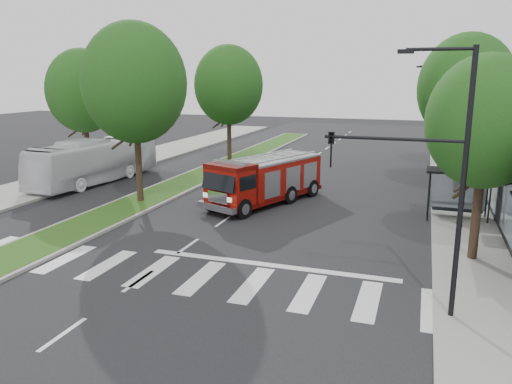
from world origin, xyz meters
The scene contains 15 objects.
ground centered at (0.00, 0.00, 0.00)m, with size 140.00×140.00×0.00m, color black.
sidewalk_right centered at (12.50, 10.00, 0.07)m, with size 5.00×80.00×0.15m, color gray.
sidewalk_left centered at (-14.50, 10.00, 0.07)m, with size 5.00×80.00×0.15m, color gray.
median centered at (-6.00, 18.00, 0.08)m, with size 3.00×50.00×0.15m.
bus_shelter centered at (11.20, 8.15, 2.04)m, with size 3.20×1.60×2.61m.
tree_right_near centered at (11.50, 2.00, 5.51)m, with size 4.40×4.40×8.05m.
tree_right_mid centered at (11.50, 14.00, 6.49)m, with size 5.60×5.60×9.72m.
tree_right_far centered at (11.50, 24.00, 5.84)m, with size 5.00×5.00×8.73m.
tree_median_near centered at (-6.00, 6.00, 6.81)m, with size 5.80×5.80×10.16m.
tree_median_far centered at (-6.00, 20.00, 6.49)m, with size 5.60×5.60×9.72m.
tree_left_mid centered at (-14.00, 12.00, 6.16)m, with size 5.20×5.20×9.16m.
streetlight_right_near centered at (9.61, -3.50, 4.67)m, with size 4.08×0.22×8.00m.
streetlight_right_far centered at (10.35, 20.00, 4.48)m, with size 2.11×0.20×8.00m.
fire_engine centered at (0.91, 8.19, 1.38)m, with size 5.29×8.60×2.87m.
city_bus centered at (-12.00, 10.15, 1.52)m, with size 2.56×10.93×3.04m, color white.
Camera 1 is at (9.35, -18.47, 7.17)m, focal length 35.00 mm.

